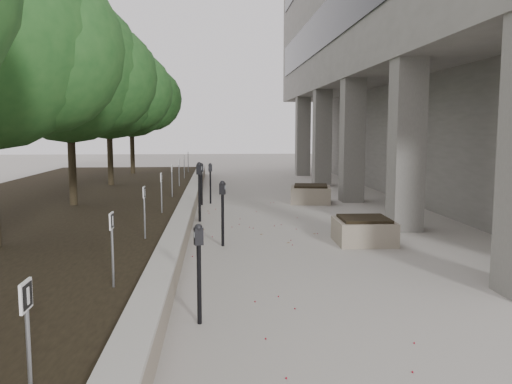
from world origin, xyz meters
name	(u,v)px	position (x,y,z in m)	size (l,w,h in m)	color
ground	(303,327)	(0.00, 0.00, 0.00)	(90.00, 90.00, 0.00)	#A29D95
retaining_wall	(189,204)	(-1.82, 9.00, 0.25)	(0.39, 26.00, 0.50)	gray
planting_bed	(58,207)	(-5.50, 9.00, 0.20)	(7.00, 26.00, 0.40)	black
crabapple_tree_3	(70,100)	(-4.80, 8.00, 3.12)	(4.60, 4.00, 5.44)	#1E4F1E
crabapple_tree_4	(109,108)	(-4.80, 13.00, 3.12)	(4.60, 4.00, 5.44)	#1E4F1E
crabapple_tree_5	(131,112)	(-4.80, 18.00, 3.12)	(4.60, 4.00, 5.44)	#1E4F1E
parking_sign_1	(29,348)	(-2.35, -2.50, 0.88)	(0.04, 0.22, 0.96)	black
parking_sign_2	(112,250)	(-2.35, 0.50, 0.88)	(0.04, 0.22, 0.96)	black
parking_sign_3	(145,213)	(-2.35, 3.50, 0.88)	(0.04, 0.22, 0.96)	black
parking_sign_4	(161,193)	(-2.35, 6.50, 0.88)	(0.04, 0.22, 0.96)	black
parking_sign_5	(172,181)	(-2.35, 9.50, 0.88)	(0.04, 0.22, 0.96)	black
parking_sign_6	(179,172)	(-2.35, 12.50, 0.88)	(0.04, 0.22, 0.96)	black
parking_sign_7	(184,166)	(-2.35, 15.50, 0.88)	(0.04, 0.22, 0.96)	black
parking_sign_8	(188,162)	(-2.35, 18.50, 0.88)	(0.04, 0.22, 0.96)	black
parking_meter_1	(199,274)	(-1.26, 0.20, 0.63)	(0.12, 0.09, 1.25)	black
parking_meter_2	(223,213)	(-0.92, 4.56, 0.68)	(0.13, 0.10, 1.35)	black
parking_meter_3	(199,192)	(-1.48, 7.49, 0.77)	(0.15, 0.11, 1.55)	black
parking_meter_4	(202,184)	(-1.51, 10.54, 0.66)	(0.13, 0.09, 1.33)	black
parking_meter_5	(210,183)	(-1.24, 10.83, 0.65)	(0.13, 0.09, 1.31)	black
planter_front	(364,230)	(2.04, 4.63, 0.27)	(1.18, 1.18, 0.55)	gray
planter_back	(311,194)	(2.00, 10.78, 0.29)	(1.26, 1.26, 0.59)	gray
berry_scatter	(261,240)	(-0.10, 5.00, 0.01)	(3.30, 14.10, 0.02)	maroon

